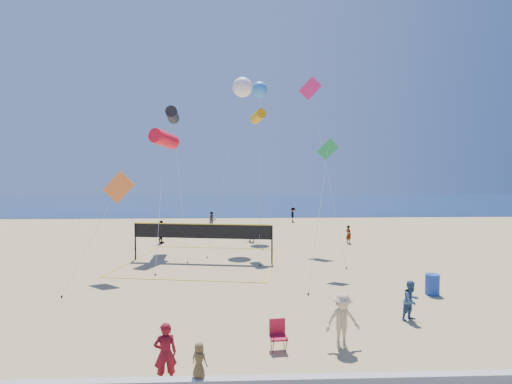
{
  "coord_description": "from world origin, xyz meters",
  "views": [
    {
      "loc": [
        0.73,
        -13.01,
        5.92
      ],
      "look_at": [
        1.32,
        2.0,
        5.13
      ],
      "focal_mm": 28.0,
      "sensor_mm": 36.0,
      "label": 1
    }
  ],
  "objects_px": {
    "woman": "(165,354)",
    "volleyball_net": "(202,235)",
    "camp_chair": "(278,333)",
    "trash_barrel": "(432,284)"
  },
  "relations": [
    {
      "from": "trash_barrel",
      "to": "volleyball_net",
      "type": "relative_size",
      "value": 0.09
    },
    {
      "from": "woman",
      "to": "camp_chair",
      "type": "distance_m",
      "value": 3.91
    },
    {
      "from": "camp_chair",
      "to": "volleyball_net",
      "type": "bearing_deg",
      "value": 99.58
    },
    {
      "from": "woman",
      "to": "trash_barrel",
      "type": "xyz_separation_m",
      "value": [
        11.28,
        7.63,
        -0.38
      ]
    },
    {
      "from": "camp_chair",
      "to": "volleyball_net",
      "type": "xyz_separation_m",
      "value": [
        -3.73,
        13.09,
        1.15
      ]
    },
    {
      "from": "camp_chair",
      "to": "trash_barrel",
      "type": "distance_m",
      "value": 9.73
    },
    {
      "from": "woman",
      "to": "camp_chair",
      "type": "height_order",
      "value": "woman"
    },
    {
      "from": "trash_barrel",
      "to": "volleyball_net",
      "type": "height_order",
      "value": "volleyball_net"
    },
    {
      "from": "camp_chair",
      "to": "volleyball_net",
      "type": "height_order",
      "value": "volleyball_net"
    },
    {
      "from": "woman",
      "to": "volleyball_net",
      "type": "bearing_deg",
      "value": -104.19
    }
  ]
}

